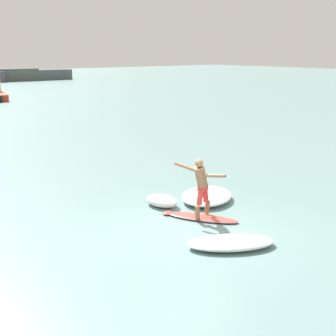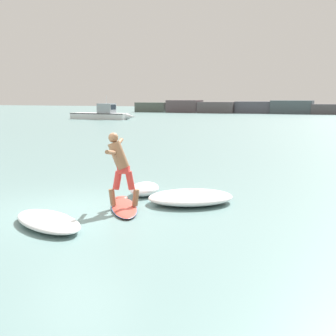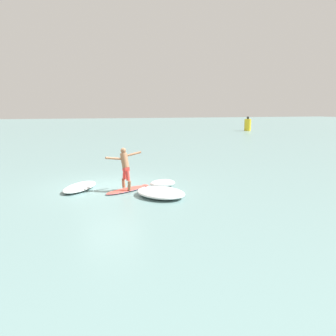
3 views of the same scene
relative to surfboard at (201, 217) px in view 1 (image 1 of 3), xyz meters
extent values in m
plane|color=slate|center=(-0.90, -0.56, -0.04)|extent=(200.00, 200.00, 0.00)
cube|color=#4E5852|center=(19.57, 61.44, 0.87)|extent=(5.85, 3.78, 1.82)
cube|color=#4D5757|center=(25.09, 61.44, 0.73)|extent=(5.69, 4.31, 1.55)
ellipsoid|color=#D74A3D|center=(0.02, -0.03, 0.00)|extent=(1.49, 2.04, 0.09)
ellipsoid|color=#D74A3D|center=(-0.49, 0.87, 0.00)|extent=(0.41, 0.40, 0.08)
ellipsoid|color=#2870B2|center=(0.02, -0.03, 0.00)|extent=(1.51, 2.06, 0.04)
cone|color=black|center=(0.43, -0.76, -0.11)|extent=(0.07, 0.07, 0.14)
cone|color=black|center=(0.49, -0.56, -0.11)|extent=(0.07, 0.07, 0.14)
cone|color=black|center=(0.23, -0.71, -0.11)|extent=(0.07, 0.07, 0.14)
cylinder|color=#906344|center=(-0.24, -0.11, 0.23)|extent=(0.20, 0.17, 0.39)
cylinder|color=#DA3D36|center=(-0.12, -0.07, 0.63)|extent=(0.25, 0.20, 0.43)
cylinder|color=#906344|center=(0.28, 0.04, 0.23)|extent=(0.20, 0.17, 0.39)
cylinder|color=#DA3D36|center=(0.16, 0.01, 0.63)|extent=(0.25, 0.20, 0.43)
cube|color=#DA3D36|center=(0.02, -0.03, 0.87)|extent=(0.30, 0.26, 0.16)
cylinder|color=#906344|center=(-0.09, -0.06, 1.20)|extent=(0.54, 0.40, 0.67)
sphere|color=#906344|center=(-0.19, -0.09, 1.59)|extent=(0.22, 0.22, 0.22)
cylinder|color=#906344|center=(-0.04, -0.53, 1.32)|extent=(0.26, 0.65, 0.20)
cylinder|color=#906344|center=(-0.29, 0.36, 1.43)|extent=(0.26, 0.65, 0.19)
cube|color=black|center=(6.50, 32.99, 0.29)|extent=(0.42, 0.36, 0.52)
ellipsoid|color=white|center=(-0.16, 1.55, 0.12)|extent=(0.86, 1.20, 0.33)
ellipsoid|color=white|center=(-0.77, -1.85, 0.07)|extent=(2.29, 1.92, 0.22)
ellipsoid|color=white|center=(1.25, 1.07, 0.11)|extent=(2.54, 2.37, 0.30)
camera|label=1|loc=(-8.46, -8.88, 4.51)|focal=50.00mm
camera|label=2|loc=(4.58, -9.39, 2.51)|focal=50.00mm
camera|label=3|loc=(12.93, -2.24, 3.28)|focal=35.00mm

